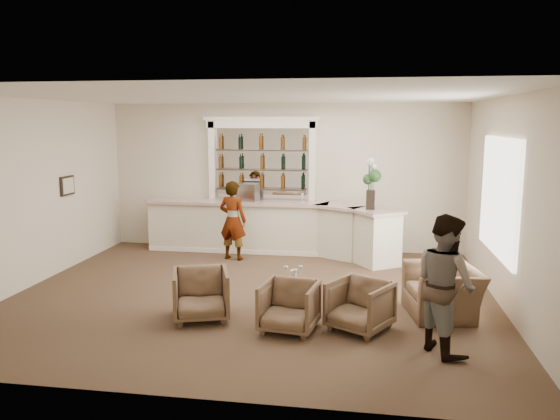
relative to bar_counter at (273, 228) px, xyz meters
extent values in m
plane|color=brown|center=(0.16, -3.00, -0.57)|extent=(8.00, 8.00, 0.00)
cube|color=beige|center=(0.16, 0.50, 1.08)|extent=(8.00, 0.04, 3.30)
cube|color=beige|center=(-3.84, -3.00, 1.08)|extent=(0.04, 7.00, 3.30)
cube|color=beige|center=(4.16, -3.00, 1.08)|extent=(0.04, 7.00, 3.30)
cube|color=white|center=(0.16, -3.00, 2.73)|extent=(8.00, 7.00, 0.04)
cube|color=white|center=(4.13, -2.50, 1.13)|extent=(0.05, 2.40, 1.90)
cube|color=black|center=(-3.81, -1.80, 1.08)|extent=(0.04, 0.46, 0.38)
cube|color=beige|center=(-3.78, -1.80, 1.08)|extent=(0.01, 0.38, 0.30)
cube|color=white|center=(-0.84, 0.15, -0.03)|extent=(4.00, 0.70, 1.08)
cube|color=beige|center=(-0.84, 0.13, 0.54)|extent=(4.10, 0.82, 0.06)
cube|color=white|center=(1.51, -0.08, -0.03)|extent=(1.12, 1.04, 1.08)
cube|color=beige|center=(1.51, -0.10, 0.54)|extent=(1.27, 1.19, 0.06)
cube|color=white|center=(2.21, -0.60, -0.03)|extent=(1.08, 1.14, 1.08)
cube|color=beige|center=(2.21, -0.62, 0.54)|extent=(1.24, 1.29, 0.06)
cube|color=white|center=(-0.84, -0.18, -0.52)|extent=(4.00, 0.06, 0.10)
cube|color=white|center=(-0.34, 0.48, 1.38)|extent=(2.15, 0.02, 1.65)
cube|color=white|center=(-1.49, 0.42, 0.88)|extent=(0.14, 0.16, 2.90)
cube|color=white|center=(0.81, 0.42, 0.88)|extent=(0.14, 0.16, 2.90)
cube|color=white|center=(-0.34, 0.42, 2.27)|extent=(2.52, 0.16, 0.18)
cube|color=white|center=(-0.34, 0.42, 2.39)|extent=(2.64, 0.20, 0.08)
cube|color=#312318|center=(-0.34, 0.37, 0.81)|extent=(2.05, 0.20, 0.03)
cube|color=#312318|center=(-0.34, 0.37, 1.25)|extent=(2.05, 0.20, 0.03)
cube|color=#312318|center=(-0.34, 0.37, 1.69)|extent=(2.05, 0.20, 0.03)
cylinder|color=#482D1F|center=(0.95, -3.68, -0.32)|extent=(0.64, 0.64, 0.50)
imported|color=gray|center=(-0.75, -0.67, 0.26)|extent=(0.69, 0.54, 1.68)
imported|color=gray|center=(3.02, -4.81, 0.31)|extent=(1.01, 1.08, 1.78)
imported|color=brown|center=(-0.37, -4.19, -0.20)|extent=(1.02, 1.04, 0.75)
imported|color=brown|center=(0.99, -4.44, -0.22)|extent=(0.85, 0.87, 0.70)
imported|color=brown|center=(1.97, -4.26, -0.22)|extent=(1.05, 1.06, 0.71)
imported|color=brown|center=(3.19, -3.46, -0.21)|extent=(1.18, 1.29, 0.74)
cube|color=#B2B2B7|center=(-0.59, 0.10, 0.76)|extent=(0.49, 0.43, 0.40)
cube|color=black|center=(2.10, -0.60, 0.76)|extent=(0.18, 0.18, 0.39)
cube|color=white|center=(0.93, -3.54, -0.01)|extent=(0.08, 0.08, 0.12)
camera|label=1|loc=(2.02, -11.66, 2.34)|focal=35.00mm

